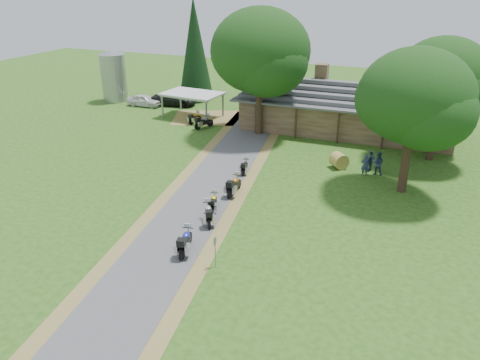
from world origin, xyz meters
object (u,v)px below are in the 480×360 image
at_px(motorcycle_row_b, 208,213).
at_px(motorcycle_row_e, 245,166).
at_px(motorcycle_row_a, 185,240).
at_px(motorcycle_carport_b, 204,121).
at_px(motorcycle_carport_a, 195,117).
at_px(car_white_sedan, 144,99).
at_px(motorcycle_row_d, 234,184).
at_px(car_dark_suv, 174,96).
at_px(silo, 114,76).
at_px(motorcycle_row_c, 213,202).
at_px(hay_bale, 339,161).
at_px(carport, 193,105).
at_px(lodge, 347,106).

xyz_separation_m(motorcycle_row_b, motorcycle_row_e, (-0.79, 8.41, -0.12)).
relative_size(motorcycle_row_a, motorcycle_row_b, 1.04).
bearing_deg(motorcycle_carport_b, motorcycle_carport_a, 78.40).
xyz_separation_m(car_white_sedan, motorcycle_carport_a, (8.69, -4.01, -0.27)).
bearing_deg(motorcycle_row_d, motorcycle_row_a, -178.99).
bearing_deg(motorcycle_row_d, car_dark_suv, 37.04).
bearing_deg(motorcycle_row_b, car_white_sedan, 11.11).
height_order(silo, motorcycle_row_b, silo).
distance_m(motorcycle_row_c, hay_bale, 12.29).
distance_m(car_dark_suv, motorcycle_carport_a, 8.07).
bearing_deg(car_white_sedan, motorcycle_row_c, -140.30).
xyz_separation_m(motorcycle_carport_a, motorcycle_carport_b, (1.64, -1.24, 0.10)).
height_order(motorcycle_row_b, motorcycle_row_d, motorcycle_row_d).
bearing_deg(carport, motorcycle_carport_a, -52.49).
height_order(lodge, motorcycle_row_d, lodge).
height_order(car_dark_suv, motorcycle_row_b, car_dark_suv).
distance_m(lodge, motorcycle_row_d, 18.81).
distance_m(carport, motorcycle_carport_b, 4.38).
xyz_separation_m(motorcycle_row_a, motorcycle_row_e, (-1.04, 11.95, -0.15)).
height_order(motorcycle_row_e, motorcycle_carport_b, motorcycle_carport_b).
distance_m(motorcycle_row_b, motorcycle_carport_b, 19.93).
xyz_separation_m(motorcycle_row_a, motorcycle_row_c, (-0.68, 5.20, -0.10)).
bearing_deg(motorcycle_carport_a, lodge, -66.58).
bearing_deg(hay_bale, motorcycle_row_e, -150.44).
relative_size(silo, motorcycle_carport_b, 2.93).
bearing_deg(motorcycle_carport_b, motorcycle_row_e, -113.85).
height_order(lodge, carport, lodge).
xyz_separation_m(car_dark_suv, motorcycle_row_a, (16.48, -28.32, -0.40)).
distance_m(motorcycle_row_d, hay_bale, 9.74).
bearing_deg(motorcycle_carport_a, hay_bale, -102.55).
distance_m(car_white_sedan, motorcycle_carport_b, 11.59).
height_order(car_dark_suv, motorcycle_row_e, car_dark_suv).
bearing_deg(carport, car_dark_suv, 145.72).
xyz_separation_m(silo, carport, (12.24, -3.03, -1.72)).
relative_size(car_white_sedan, motorcycle_row_d, 2.48).
bearing_deg(motorcycle_row_a, motorcycle_row_e, -8.23).
bearing_deg(motorcycle_row_a, car_white_sedan, 22.99).
distance_m(car_dark_suv, motorcycle_row_d, 25.90).
bearing_deg(motorcycle_row_b, motorcycle_row_e, -23.31).
bearing_deg(car_white_sedan, motorcycle_row_e, -130.08).
height_order(motorcycle_row_b, motorcycle_carport_b, motorcycle_carport_b).
relative_size(motorcycle_row_b, motorcycle_carport_b, 0.97).
bearing_deg(motorcycle_row_b, motorcycle_carport_a, 0.24).
xyz_separation_m(motorcycle_row_c, motorcycle_carport_a, (-10.12, 17.42, -0.01)).
xyz_separation_m(lodge, silo, (-28.63, 1.45, 0.61)).
xyz_separation_m(car_dark_suv, motorcycle_carport_b, (7.33, -6.94, -0.41)).
bearing_deg(carport, silo, 171.66).
distance_m(lodge, motorcycle_row_e, 15.34).
bearing_deg(car_white_sedan, motorcycle_row_b, -141.77).
height_order(lodge, car_white_sedan, lodge).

